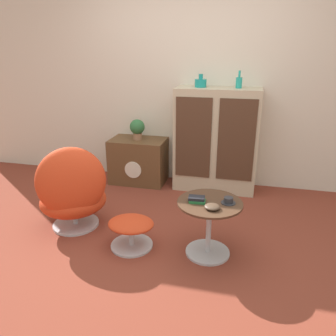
{
  "coord_description": "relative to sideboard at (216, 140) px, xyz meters",
  "views": [
    {
      "loc": [
        0.68,
        -2.37,
        1.67
      ],
      "look_at": [
        -0.04,
        0.57,
        0.55
      ],
      "focal_mm": 35.0,
      "sensor_mm": 36.0,
      "label": 1
    }
  ],
  "objects": [
    {
      "name": "ground_plane",
      "position": [
        -0.34,
        -1.47,
        -0.62
      ],
      "size": [
        12.0,
        12.0,
        0.0
      ],
      "primitive_type": "plane",
      "color": "brown"
    },
    {
      "name": "wall_back",
      "position": [
        -0.34,
        0.24,
        0.68
      ],
      "size": [
        6.4,
        0.06,
        2.6
      ],
      "color": "beige",
      "rests_on": "ground_plane"
    },
    {
      "name": "sideboard",
      "position": [
        0.0,
        0.0,
        0.0
      ],
      "size": [
        0.98,
        0.41,
        1.24
      ],
      "color": "tan",
      "rests_on": "ground_plane"
    },
    {
      "name": "tv_console",
      "position": [
        -0.98,
        -0.02,
        -0.33
      ],
      "size": [
        0.7,
        0.46,
        0.57
      ],
      "color": "brown",
      "rests_on": "ground_plane"
    },
    {
      "name": "egg_chair",
      "position": [
        -1.2,
        -1.31,
        -0.23
      ],
      "size": [
        0.84,
        0.82,
        0.85
      ],
      "color": "#B7B7BC",
      "rests_on": "ground_plane"
    },
    {
      "name": "ottoman",
      "position": [
        -0.57,
        -1.48,
        -0.43
      ],
      "size": [
        0.41,
        0.37,
        0.27
      ],
      "color": "#B7B7BC",
      "rests_on": "ground_plane"
    },
    {
      "name": "coffee_table",
      "position": [
        0.1,
        -1.43,
        -0.31
      ],
      "size": [
        0.53,
        0.53,
        0.49
      ],
      "color": "#B7B7BC",
      "rests_on": "ground_plane"
    },
    {
      "name": "vase_leftmost",
      "position": [
        -0.21,
        0.0,
        0.67
      ],
      "size": [
        0.14,
        0.14,
        0.15
      ],
      "color": "teal",
      "rests_on": "sideboard"
    },
    {
      "name": "vase_inner_left",
      "position": [
        0.22,
        0.0,
        0.68
      ],
      "size": [
        0.07,
        0.07,
        0.19
      ],
      "color": "teal",
      "rests_on": "sideboard"
    },
    {
      "name": "potted_plant",
      "position": [
        -0.99,
        -0.02,
        0.1
      ],
      "size": [
        0.19,
        0.19,
        0.26
      ],
      "color": "#996B4C",
      "rests_on": "tv_console"
    },
    {
      "name": "teacup",
      "position": [
        0.25,
        -1.41,
        -0.11
      ],
      "size": [
        0.12,
        0.12,
        0.05
      ],
      "color": "#2D2D33",
      "rests_on": "coffee_table"
    },
    {
      "name": "book_stack",
      "position": [
        -0.0,
        -1.45,
        -0.11
      ],
      "size": [
        0.14,
        0.1,
        0.05
      ],
      "color": "#237038",
      "rests_on": "coffee_table"
    },
    {
      "name": "bowl",
      "position": [
        0.13,
        -1.54,
        -0.11
      ],
      "size": [
        0.12,
        0.12,
        0.04
      ],
      "color": "#4C3828",
      "rests_on": "coffee_table"
    }
  ]
}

